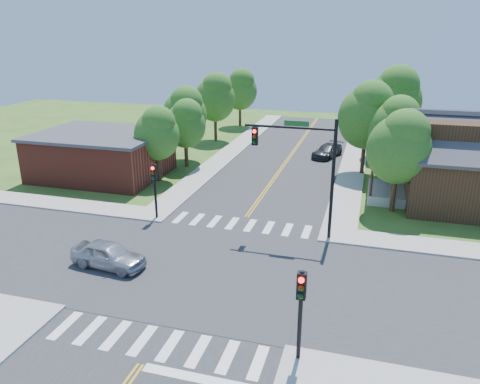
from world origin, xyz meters
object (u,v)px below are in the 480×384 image
(signal_mast_ne, at_px, (304,159))
(signal_pole_nw, at_px, (154,181))
(car_silver, at_px, (108,255))
(car_dgrey, at_px, (327,151))
(signal_pole_se, at_px, (301,300))

(signal_mast_ne, relative_size, signal_pole_nw, 1.89)
(signal_mast_ne, bearing_deg, car_silver, -143.61)
(signal_mast_ne, distance_m, car_dgrey, 19.36)
(signal_pole_nw, relative_size, car_dgrey, 0.83)
(signal_pole_nw, height_order, car_dgrey, signal_pole_nw)
(signal_mast_ne, distance_m, signal_pole_nw, 9.76)
(car_silver, bearing_deg, signal_pole_nw, 10.29)
(signal_pole_nw, bearing_deg, car_dgrey, 64.29)
(car_dgrey, bearing_deg, signal_pole_nw, -96.30)
(signal_pole_se, height_order, car_silver, signal_pole_se)
(signal_pole_nw, height_order, car_silver, signal_pole_nw)
(signal_pole_nw, distance_m, car_dgrey, 21.07)
(signal_pole_se, distance_m, signal_pole_nw, 15.84)
(car_silver, xyz_separation_m, car_dgrey, (8.64, 25.56, -0.07))
(signal_pole_se, bearing_deg, car_dgrey, 93.99)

